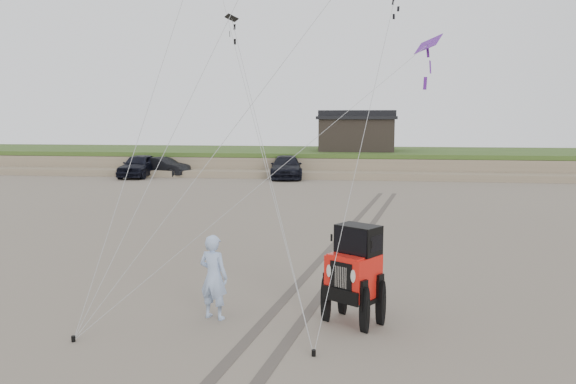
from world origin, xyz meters
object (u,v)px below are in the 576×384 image
cabin (357,132)px  man (214,277)px  truck_c (286,167)px  truck_a (139,166)px  truck_b (163,167)px  jeep (353,285)px

cabin → man: cabin is taller
truck_c → man: (2.56, -29.51, 0.12)m
cabin → truck_c: size_ratio=1.14×
man → truck_a: bearing=-46.2°
cabin → truck_a: (-16.14, -7.14, -2.37)m
truck_b → jeep: bearing=-136.9°
cabin → truck_a: 17.81m
truck_a → truck_c: size_ratio=0.90×
truck_b → man: size_ratio=2.34×
jeep → man: 3.04m
truck_c → man: size_ratio=2.99×
cabin → truck_b: cabin is taller
truck_b → man: man is taller
cabin → truck_c: (-5.05, -6.31, -2.42)m
cabin → man: (-2.49, -35.81, -2.30)m
truck_a → jeep: truck_a is taller
cabin → truck_c: bearing=-128.7°
jeep → truck_b: bearing=151.1°
cabin → truck_a: size_ratio=1.26×
truck_a → jeep: bearing=-62.2°
truck_a → cabin: bearing=21.4°
cabin → jeep: 35.79m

